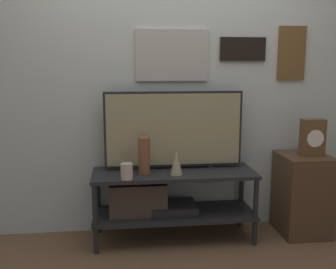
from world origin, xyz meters
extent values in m
plane|color=brown|center=(0.00, 0.00, 0.00)|extent=(12.00, 12.00, 0.00)
cube|color=beige|center=(0.00, 0.53, 1.35)|extent=(6.40, 0.06, 2.70)
cube|color=#B2ADA3|center=(0.01, 0.49, 1.51)|extent=(0.60, 0.02, 0.42)
cube|color=#B2BCC6|center=(0.01, 0.48, 1.51)|extent=(0.56, 0.01, 0.38)
cube|color=black|center=(0.61, 0.49, 1.56)|extent=(0.39, 0.02, 0.19)
cube|color=#2D2D33|center=(0.61, 0.48, 1.56)|extent=(0.35, 0.01, 0.16)
cube|color=brown|center=(1.04, 0.49, 1.53)|extent=(0.24, 0.02, 0.45)
cube|color=#2D2D33|center=(1.04, 0.48, 1.53)|extent=(0.20, 0.01, 0.42)
cube|color=#232326|center=(0.00, 0.26, 0.56)|extent=(1.32, 0.44, 0.03)
cube|color=#232326|center=(0.00, 0.26, 0.22)|extent=(1.32, 0.44, 0.03)
cylinder|color=#232326|center=(-0.63, 0.07, 0.29)|extent=(0.04, 0.04, 0.58)
cylinder|color=#232326|center=(0.63, 0.07, 0.29)|extent=(0.04, 0.04, 0.58)
cylinder|color=#232326|center=(-0.63, 0.45, 0.29)|extent=(0.04, 0.04, 0.58)
cylinder|color=#232326|center=(0.63, 0.45, 0.29)|extent=(0.04, 0.04, 0.58)
cube|color=black|center=(0.00, 0.26, 0.27)|extent=(0.36, 0.31, 0.07)
cube|color=#47382D|center=(-0.30, 0.26, 0.37)|extent=(0.46, 0.24, 0.26)
cylinder|color=black|center=(-0.30, 0.36, 0.59)|extent=(0.05, 0.05, 0.02)
cylinder|color=black|center=(0.32, 0.36, 0.59)|extent=(0.05, 0.05, 0.02)
cube|color=black|center=(0.01, 0.36, 0.91)|extent=(1.13, 0.04, 0.62)
cube|color=#998C66|center=(0.01, 0.34, 0.91)|extent=(1.10, 0.01, 0.59)
cone|color=tan|center=(0.01, 0.18, 0.68)|extent=(0.10, 0.10, 0.19)
cylinder|color=brown|center=(-0.24, 0.22, 0.72)|extent=(0.09, 0.09, 0.29)
cylinder|color=#C1B29E|center=(-0.38, 0.09, 0.64)|extent=(0.09, 0.09, 0.12)
cube|color=#513823|center=(1.11, 0.27, 0.34)|extent=(0.39, 0.43, 0.69)
cube|color=brown|center=(1.15, 0.24, 0.84)|extent=(0.19, 0.10, 0.31)
cylinder|color=white|center=(1.15, 0.19, 0.84)|extent=(0.14, 0.01, 0.14)
camera|label=1|loc=(-0.40, -2.79, 1.44)|focal=42.00mm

